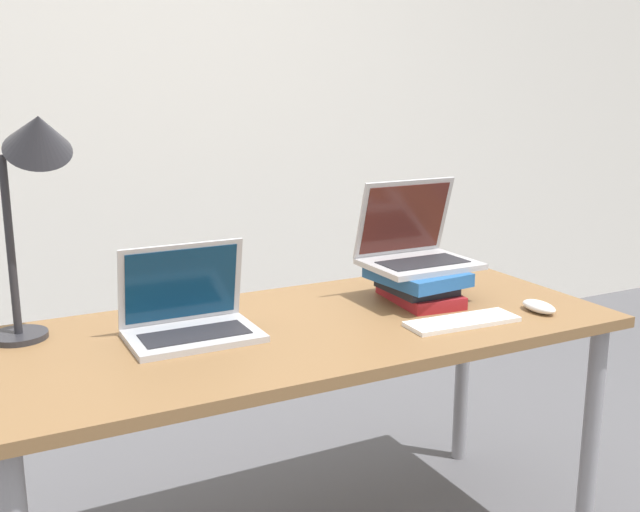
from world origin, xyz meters
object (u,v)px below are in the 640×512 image
object	(u,v)px
mouse	(539,307)
book_stack	(418,284)
laptop_left	(189,318)
desk_lamp	(34,161)
wireless_keyboard	(462,321)
laptop_on_books	(415,248)

from	to	relation	value
mouse	book_stack	bearing A→B (deg)	135.87
laptop_left	book_stack	xyz separation A→B (m)	(0.68, -0.02, 0.01)
laptop_left	desk_lamp	size ratio (longest dim) A/B	0.54
laptop_left	wireless_keyboard	xyz separation A→B (m)	(0.67, -0.24, -0.04)
laptop_left	mouse	xyz separation A→B (m)	(0.92, -0.25, -0.03)
book_stack	desk_lamp	bearing A→B (deg)	171.15
book_stack	wireless_keyboard	size ratio (longest dim) A/B	0.89
laptop_left	laptop_on_books	distance (m)	0.71
book_stack	desk_lamp	distance (m)	1.08
mouse	desk_lamp	bearing A→B (deg)	162.49
laptop_left	book_stack	world-z (taller)	laptop_left
laptop_on_books	wireless_keyboard	xyz separation A→B (m)	(-0.03, -0.27, -0.14)
laptop_on_books	wireless_keyboard	world-z (taller)	laptop_on_books
laptop_on_books	book_stack	bearing A→B (deg)	-111.05
book_stack	laptop_on_books	xyz separation A→B (m)	(0.02, 0.05, 0.10)
laptop_on_books	mouse	xyz separation A→B (m)	(0.22, -0.29, -0.13)
laptop_on_books	mouse	world-z (taller)	laptop_on_books
book_stack	desk_lamp	size ratio (longest dim) A/B	0.47
laptop_left	mouse	world-z (taller)	laptop_left
laptop_left	wireless_keyboard	distance (m)	0.71
book_stack	laptop_on_books	distance (m)	0.11
laptop_on_books	wireless_keyboard	distance (m)	0.31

